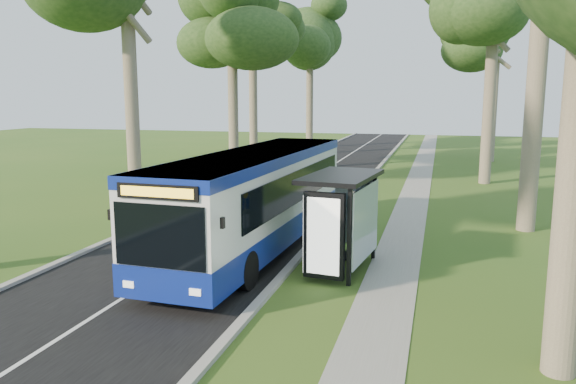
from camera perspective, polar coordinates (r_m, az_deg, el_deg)
name	(u,v)px	position (r m, az deg, el deg)	size (l,w,h in m)	color
ground	(300,258)	(18.05, 1.19, -6.76)	(120.00, 120.00, 0.00)	#335A1C
road	(280,198)	(28.34, -0.77, -0.65)	(7.00, 100.00, 0.02)	black
kerb_east	(349,201)	(27.59, 6.24, -0.89)	(0.25, 100.00, 0.12)	#9E9B93
kerb_west	(216,194)	(29.47, -7.32, -0.23)	(0.25, 100.00, 0.12)	#9E9B93
centre_line	(280,198)	(28.34, -0.77, -0.63)	(0.12, 100.00, 0.01)	white
footpath	(412,205)	(27.31, 12.46, -1.29)	(1.50, 100.00, 0.02)	gray
bus	(257,200)	(18.70, -3.20, -0.80)	(3.19, 12.57, 3.30)	white
bus_stop_sign	(308,222)	(16.27, 2.08, -3.11)	(0.17, 0.33, 2.41)	gray
bus_shelter	(343,206)	(16.15, 5.63, -1.37)	(2.20, 3.53, 2.86)	black
litter_bin	(327,244)	(18.06, 3.95, -5.33)	(0.50, 0.50, 0.87)	black
car_white	(270,154)	(41.77, -1.85, 3.86)	(1.98, 4.92, 1.68)	silver
car_silver	(262,154)	(43.39, -2.64, 3.88)	(1.47, 4.20, 1.38)	#A3A5AB
tree_west_c	(232,11)	(37.59, -5.76, 17.87)	(5.20, 5.20, 14.12)	#7A6B56
tree_west_d	(252,14)	(47.74, -3.65, 17.58)	(5.20, 5.20, 15.72)	#7A6B56
tree_west_e	(310,27)	(56.63, 2.26, 16.43)	(5.20, 5.20, 15.83)	#7A6B56
tree_east_d	(498,29)	(47.22, 20.52, 15.28)	(5.20, 5.20, 13.71)	#7A6B56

